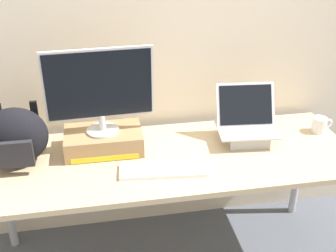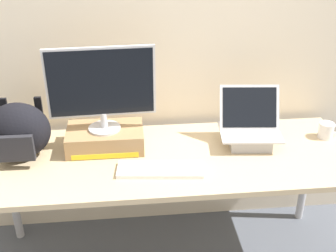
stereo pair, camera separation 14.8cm
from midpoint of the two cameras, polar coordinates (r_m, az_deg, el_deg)
back_wall at (r=2.48m, az=0.66°, el=12.91°), size 7.00×0.10×2.60m
desk at (r=2.32m, az=1.83°, el=-5.43°), size 1.99×0.71×0.73m
toner_box_yellow at (r=2.35m, az=-6.51°, el=-1.64°), size 0.41×0.26×0.11m
desktop_monitor at (r=2.22m, az=-6.92°, el=5.15°), size 0.56×0.17×0.45m
open_laptop at (r=2.42m, az=12.43°, el=-0.92°), size 0.35×0.28×0.31m
external_keyboard at (r=2.16m, az=0.92°, el=-5.81°), size 0.44×0.18×0.02m
messenger_backpack at (r=2.32m, az=-17.46°, el=-0.67°), size 0.33×0.28×0.30m
coffee_mug at (r=2.62m, az=21.76°, el=-0.55°), size 0.13×0.08×0.09m
plush_toy at (r=2.54m, az=-15.69°, el=-0.52°), size 0.08×0.08×0.08m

